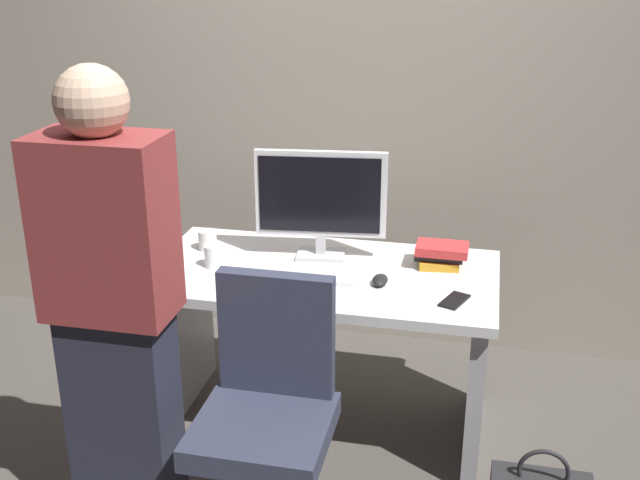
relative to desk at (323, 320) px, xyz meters
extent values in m
plane|color=#4C4742|center=(0.00, 0.00, -0.50)|extent=(9.00, 9.00, 0.00)
cube|color=#9E9384|center=(0.00, 0.90, 1.00)|extent=(6.40, 0.10, 3.00)
cube|color=white|center=(0.00, 0.00, 0.20)|extent=(1.40, 0.74, 0.04)
cube|color=#B2B2B7|center=(-0.64, 0.00, -0.16)|extent=(0.06, 0.66, 0.68)
cube|color=#B2B2B7|center=(0.64, 0.00, -0.16)|extent=(0.06, 0.66, 0.68)
cube|color=#33384C|center=(-0.04, -0.75, -0.04)|extent=(0.44, 0.44, 0.08)
cube|color=#33384C|center=(-0.04, -0.56, 0.22)|extent=(0.40, 0.06, 0.44)
cube|color=#262838|center=(-0.52, -0.77, -0.07)|extent=(0.34, 0.20, 0.85)
cube|color=maroon|center=(-0.52, -0.77, 0.64)|extent=(0.40, 0.24, 0.58)
sphere|color=beige|center=(-0.52, -0.77, 1.03)|extent=(0.22, 0.22, 0.22)
cube|color=silver|center=(-0.04, 0.14, 0.23)|extent=(0.21, 0.16, 0.02)
cube|color=silver|center=(-0.04, 0.14, 0.28)|extent=(0.04, 0.03, 0.08)
cube|color=silver|center=(-0.04, 0.14, 0.50)|extent=(0.54, 0.09, 0.36)
cube|color=black|center=(-0.04, 0.13, 0.50)|extent=(0.49, 0.06, 0.32)
cube|color=white|center=(-0.07, -0.09, 0.23)|extent=(0.43, 0.14, 0.02)
ellipsoid|color=black|center=(0.24, -0.08, 0.24)|extent=(0.06, 0.10, 0.03)
cylinder|color=silver|center=(-0.45, -0.06, 0.27)|extent=(0.07, 0.07, 0.09)
cylinder|color=white|center=(-0.53, 0.12, 0.27)|extent=(0.08, 0.08, 0.08)
cube|color=gold|center=(0.45, 0.15, 0.24)|extent=(0.17, 0.16, 0.03)
cube|color=black|center=(0.45, 0.16, 0.27)|extent=(0.20, 0.15, 0.03)
cube|color=red|center=(0.46, 0.14, 0.30)|extent=(0.21, 0.14, 0.04)
cube|color=black|center=(0.54, -0.18, 0.23)|extent=(0.12, 0.16, 0.01)
torus|color=#262628|center=(0.88, -0.54, -0.21)|extent=(0.18, 0.02, 0.18)
camera|label=1|loc=(0.61, -2.81, 1.47)|focal=43.60mm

